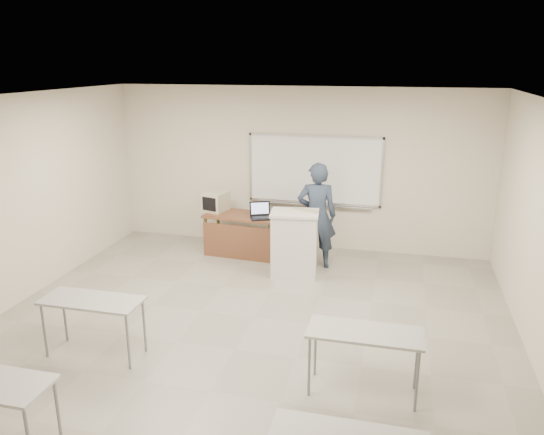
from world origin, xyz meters
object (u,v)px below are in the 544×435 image
(podium, at_px, (294,243))
(laptop, at_px, (262,215))
(whiteboard, at_px, (314,171))
(mouse, at_px, (273,215))
(keyboard, at_px, (305,210))
(instructor_desk, at_px, (241,228))
(crt_monitor, at_px, (216,202))
(presenter, at_px, (317,216))

(podium, distance_m, laptop, 1.00)
(whiteboard, distance_m, mouse, 1.14)
(laptop, bearing_deg, podium, -65.76)
(keyboard, bearing_deg, instructor_desk, 172.72)
(laptop, xyz_separation_m, mouse, (0.15, 0.17, -0.04))
(crt_monitor, height_order, keyboard, keyboard)
(laptop, distance_m, mouse, 0.23)
(podium, relative_size, presenter, 0.59)
(podium, bearing_deg, whiteboard, 80.20)
(podium, distance_m, keyboard, 0.58)
(presenter, bearing_deg, podium, 48.18)
(keyboard, bearing_deg, crt_monitor, 173.01)
(podium, xyz_separation_m, presenter, (0.29, 0.46, 0.37))
(whiteboard, height_order, instructor_desk, whiteboard)
(whiteboard, height_order, keyboard, whiteboard)
(mouse, height_order, presenter, presenter)
(crt_monitor, bearing_deg, presenter, 3.11)
(laptop, xyz_separation_m, keyboard, (0.87, -0.56, 0.29))
(whiteboard, relative_size, crt_monitor, 5.72)
(whiteboard, relative_size, instructor_desk, 1.83)
(presenter, bearing_deg, whiteboard, -86.91)
(mouse, bearing_deg, podium, -44.11)
(podium, bearing_deg, presenter, 50.74)
(mouse, distance_m, keyboard, 1.07)
(podium, bearing_deg, keyboard, 21.24)
(laptop, bearing_deg, whiteboard, 20.83)
(whiteboard, distance_m, crt_monitor, 1.91)
(laptop, relative_size, keyboard, 0.83)
(crt_monitor, relative_size, keyboard, 0.98)
(crt_monitor, bearing_deg, keyboard, -8.40)
(whiteboard, xyz_separation_m, presenter, (0.22, -0.97, -0.57))
(instructor_desk, bearing_deg, crt_monitor, 161.27)
(instructor_desk, distance_m, presenter, 1.47)
(mouse, xyz_separation_m, keyboard, (0.72, -0.73, 0.33))
(laptop, bearing_deg, instructor_desk, 154.33)
(podium, height_order, mouse, podium)
(instructor_desk, xyz_separation_m, mouse, (0.55, 0.16, 0.24))
(instructor_desk, height_order, crt_monitor, crt_monitor)
(podium, relative_size, mouse, 10.72)
(mouse, distance_m, presenter, 0.94)
(keyboard, bearing_deg, mouse, 151.42)
(laptop, bearing_deg, crt_monitor, 141.33)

